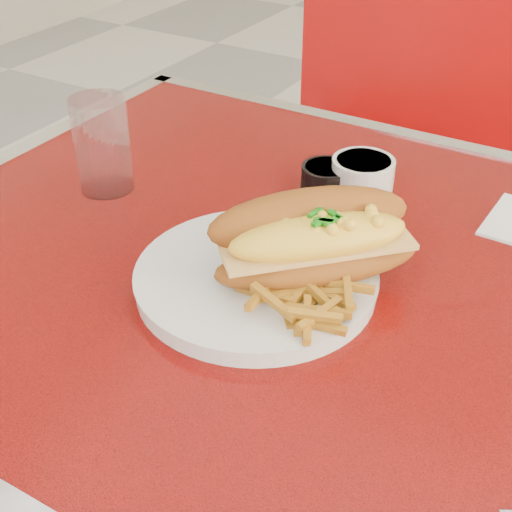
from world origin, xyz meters
The scene contains 9 objects.
diner_table centered at (0.00, 0.00, 0.61)m, with size 1.23×0.83×0.77m.
booth_bench_far centered at (0.00, 0.81, 0.29)m, with size 1.20×0.51×0.90m.
dinner_plate centered at (-0.13, -0.06, 0.78)m, with size 0.34×0.34×0.02m.
mac_hoagie centered at (-0.07, -0.03, 0.83)m, with size 0.23×0.23×0.10m.
fries_pile centered at (-0.07, -0.09, 0.80)m, with size 0.10×0.09×0.03m, color #C48721, non-canonical shape.
fork centered at (-0.07, -0.03, 0.79)m, with size 0.09×0.13×0.00m.
gravy_ramekin centered at (-0.12, 0.20, 0.79)m, with size 0.10×0.10×0.05m.
sauce_cup_left centered at (-0.16, 0.18, 0.79)m, with size 0.09×0.09×0.03m.
water_tumbler centered at (-0.41, 0.03, 0.83)m, with size 0.07×0.07×0.13m, color silver.
Camera 1 is at (0.19, -0.60, 1.23)m, focal length 50.00 mm.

